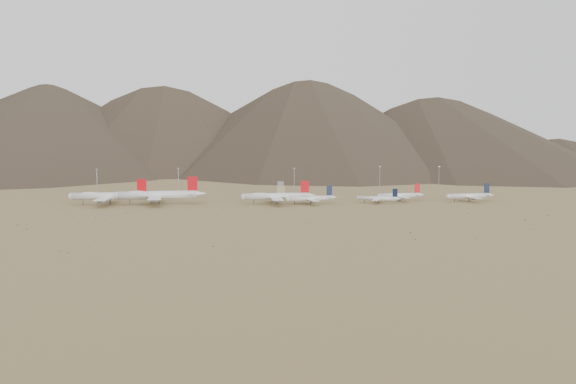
{
  "coord_description": "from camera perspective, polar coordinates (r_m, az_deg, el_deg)",
  "views": [
    {
      "loc": [
        -23.87,
        -433.36,
        53.22
      ],
      "look_at": [
        27.71,
        30.0,
        9.87
      ],
      "focal_mm": 35.0,
      "sensor_mm": 36.0,
      "label": 1
    }
  ],
  "objects": [
    {
      "name": "narrowbody_c",
      "position": [
        500.19,
        11.35,
        -0.34
      ],
      "size": [
        44.89,
        32.68,
        14.89
      ],
      "rotation": [
        0.0,
        0.0,
        0.15
      ],
      "color": "silver",
      "rests_on": "ground"
    },
    {
      "name": "mast_east",
      "position": [
        598.68,
        9.3,
        1.51
      ],
      "size": [
        2.0,
        0.6,
        25.7
      ],
      "color": "gray",
      "rests_on": "ground"
    },
    {
      "name": "control_tower",
      "position": [
        558.03,
        -0.79,
        0.39
      ],
      "size": [
        8.0,
        8.0,
        12.0
      ],
      "color": "tan",
      "rests_on": "ground"
    },
    {
      "name": "ground",
      "position": [
        437.27,
        -3.18,
        -1.69
      ],
      "size": [
        3000.0,
        3000.0,
        0.0
      ],
      "primitive_type": "plane",
      "color": "#A38C54",
      "rests_on": "ground"
    },
    {
      "name": "mast_far_west",
      "position": [
        568.42,
        -18.83,
        1.09
      ],
      "size": [
        2.0,
        0.6,
        25.7
      ],
      "color": "gray",
      "rests_on": "ground"
    },
    {
      "name": "widebody_east",
      "position": [
        467.22,
        -1.2,
        -0.42
      ],
      "size": [
        63.91,
        49.05,
        18.97
      ],
      "rotation": [
        0.0,
        0.0,
        0.04
      ],
      "color": "silver",
      "rests_on": "ground"
    },
    {
      "name": "narrowbody_d",
      "position": [
        510.42,
        17.98,
        -0.37
      ],
      "size": [
        46.47,
        33.84,
        15.42
      ],
      "rotation": [
        0.0,
        0.0,
        0.16
      ],
      "color": "silver",
      "rests_on": "ground"
    },
    {
      "name": "mast_centre",
      "position": [
        554.54,
        0.63,
        1.28
      ],
      "size": [
        2.0,
        0.6,
        25.7
      ],
      "color": "gray",
      "rests_on": "ground"
    },
    {
      "name": "narrowbody_b",
      "position": [
        479.23,
        9.19,
        -0.64
      ],
      "size": [
        36.15,
        27.09,
        12.55
      ],
      "rotation": [
        0.0,
        0.0,
        -0.37
      ],
      "color": "silver",
      "rests_on": "ground"
    },
    {
      "name": "desert_scrub",
      "position": [
        360.05,
        -8.43,
        -3.19
      ],
      "size": [
        419.1,
        179.72,
        0.87
      ],
      "color": "brown",
      "rests_on": "ground"
    },
    {
      "name": "widebody_west",
      "position": [
        484.81,
        -17.74,
        -0.39
      ],
      "size": [
        70.54,
        53.96,
        20.95
      ],
      "rotation": [
        0.0,
        0.0,
        -0.01
      ],
      "color": "silver",
      "rests_on": "ground"
    },
    {
      "name": "mast_far_east",
      "position": [
        610.8,
        15.08,
        1.47
      ],
      "size": [
        2.0,
        0.6,
        25.7
      ],
      "color": "gray",
      "rests_on": "ground"
    },
    {
      "name": "widebody_centre",
      "position": [
        478.77,
        -13.11,
        -0.27
      ],
      "size": [
        75.83,
        58.51,
        22.53
      ],
      "rotation": [
        0.0,
        0.0,
        0.08
      ],
      "color": "silver",
      "rests_on": "ground"
    },
    {
      "name": "mast_west",
      "position": [
        564.76,
        -11.07,
        1.25
      ],
      "size": [
        2.0,
        0.6,
        25.7
      ],
      "color": "gray",
      "rests_on": "ground"
    },
    {
      "name": "narrowbody_a",
      "position": [
        465.76,
        2.36,
        -0.65
      ],
      "size": [
        45.28,
        33.24,
        15.15
      ],
      "rotation": [
        0.0,
        0.0,
        0.21
      ],
      "color": "silver",
      "rests_on": "ground"
    },
    {
      "name": "mountain_ridge",
      "position": [
        1337.08,
        -5.38,
        9.44
      ],
      "size": [
        4400.0,
        1000.0,
        300.0
      ],
      "color": "#473C2A",
      "rests_on": "ground"
    }
  ]
}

